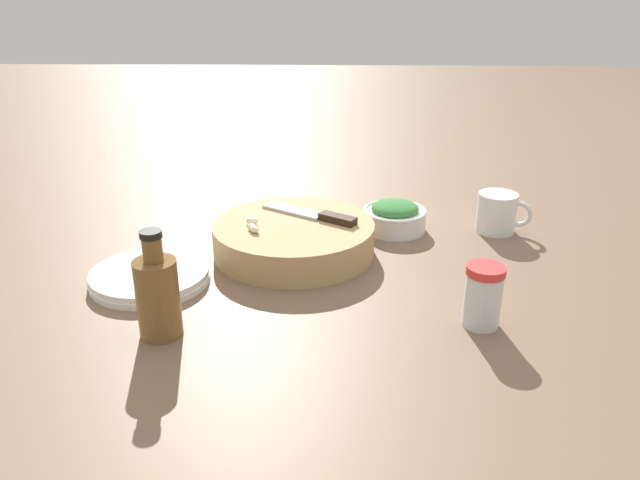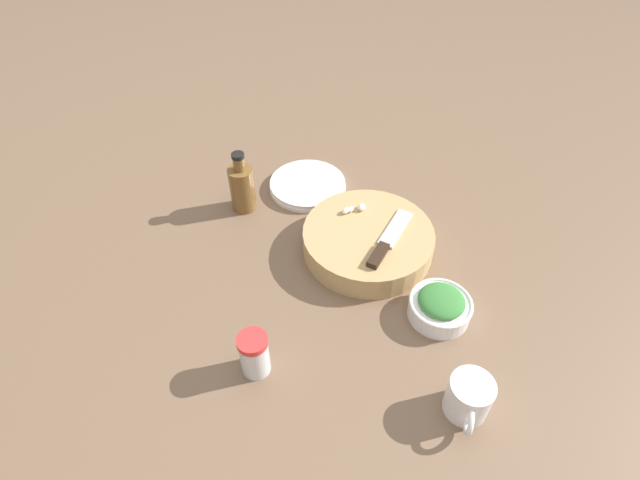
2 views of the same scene
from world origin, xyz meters
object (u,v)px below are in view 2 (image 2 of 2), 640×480
(garlic_cloves, at_px, (354,209))
(spice_jar, at_px, (254,354))
(chef_knife, at_px, (387,241))
(herb_bowl, at_px, (440,306))
(cutting_board, at_px, (368,241))
(coffee_mug, at_px, (469,398))
(oil_bottle, at_px, (242,187))
(plate_stack, at_px, (308,185))

(garlic_cloves, bearing_deg, spice_jar, 148.10)
(chef_knife, height_order, herb_bowl, chef_knife)
(cutting_board, bearing_deg, coffee_mug, -163.89)
(spice_jar, relative_size, oil_bottle, 0.59)
(cutting_board, distance_m, spice_jar, 0.36)
(cutting_board, xyz_separation_m, oil_bottle, (0.16, 0.27, 0.03))
(cutting_board, distance_m, garlic_cloves, 0.08)
(plate_stack, relative_size, oil_bottle, 1.24)
(garlic_cloves, xyz_separation_m, herb_bowl, (-0.25, -0.13, -0.03))
(cutting_board, xyz_separation_m, chef_knife, (-0.04, -0.03, 0.03))
(chef_knife, height_order, garlic_cloves, same)
(oil_bottle, bearing_deg, herb_bowl, -132.25)
(chef_knife, bearing_deg, spice_jar, -105.69)
(spice_jar, height_order, plate_stack, spice_jar)
(garlic_cloves, xyz_separation_m, plate_stack, (0.15, 0.09, -0.05))
(plate_stack, xyz_separation_m, oil_bottle, (-0.06, 0.15, 0.05))
(cutting_board, height_order, plate_stack, cutting_board)
(cutting_board, bearing_deg, herb_bowl, -148.73)
(coffee_mug, bearing_deg, chef_knife, 12.45)
(spice_jar, bearing_deg, coffee_mug, -106.54)
(cutting_board, distance_m, chef_knife, 0.06)
(chef_knife, relative_size, herb_bowl, 1.43)
(chef_knife, relative_size, garlic_cloves, 2.90)
(garlic_cloves, height_order, spice_jar, spice_jar)
(plate_stack, bearing_deg, garlic_cloves, -148.52)
(chef_knife, distance_m, plate_stack, 0.30)
(herb_bowl, xyz_separation_m, oil_bottle, (0.35, 0.38, 0.03))
(herb_bowl, distance_m, oil_bottle, 0.51)
(spice_jar, relative_size, coffee_mug, 0.90)
(garlic_cloves, bearing_deg, cutting_board, -161.27)
(coffee_mug, bearing_deg, cutting_board, 16.11)
(cutting_board, relative_size, chef_knife, 1.62)
(chef_knife, relative_size, oil_bottle, 1.14)
(herb_bowl, relative_size, oil_bottle, 0.80)
(chef_knife, xyz_separation_m, garlic_cloves, (0.10, 0.06, 0.00))
(chef_knife, bearing_deg, coffee_mug, -44.90)
(coffee_mug, height_order, oil_bottle, oil_bottle)
(garlic_cloves, distance_m, coffee_mug, 0.46)
(spice_jar, height_order, coffee_mug, spice_jar)
(chef_knife, distance_m, oil_bottle, 0.36)
(cutting_board, relative_size, plate_stack, 1.48)
(herb_bowl, xyz_separation_m, spice_jar, (-0.09, 0.35, 0.02))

